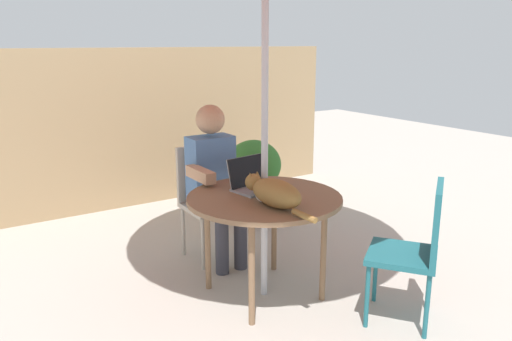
{
  "coord_description": "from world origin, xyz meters",
  "views": [
    {
      "loc": [
        -1.78,
        -2.62,
        1.68
      ],
      "look_at": [
        0.0,
        0.1,
        0.85
      ],
      "focal_mm": 35.68,
      "sensor_mm": 36.0,
      "label": 1
    }
  ],
  "objects": [
    {
      "name": "laptop",
      "position": [
        0.02,
        0.18,
        0.76
      ],
      "size": [
        0.33,
        0.29,
        0.21
      ],
      "color": "gray",
      "rests_on": "patio_table"
    },
    {
      "name": "chair_occupied",
      "position": [
        0.0,
        0.82,
        0.52
      ],
      "size": [
        0.4,
        0.4,
        0.88
      ],
      "color": "#B2A899",
      "rests_on": "ground"
    },
    {
      "name": "potted_plant_near_fence",
      "position": [
        0.74,
        1.27,
        0.44
      ],
      "size": [
        0.52,
        0.52,
        0.79
      ],
      "color": "#595654",
      "rests_on": "ground"
    },
    {
      "name": "patio_table",
      "position": [
        0.0,
        0.0,
        0.64
      ],
      "size": [
        1.01,
        1.01,
        0.7
      ],
      "color": "brown",
      "rests_on": "ground"
    },
    {
      "name": "chair_empty",
      "position": [
        0.57,
        -0.79,
        0.52
      ],
      "size": [
        0.56,
        0.56,
        0.88
      ],
      "color": "#1E606B",
      "rests_on": "ground"
    },
    {
      "name": "person_seated",
      "position": [
        0.0,
        0.66,
        0.69
      ],
      "size": [
        0.48,
        0.48,
        1.22
      ],
      "color": "#4C72A5",
      "rests_on": "ground"
    },
    {
      "name": "cat",
      "position": [
        -0.07,
        -0.2,
        0.78
      ],
      "size": [
        0.22,
        0.65,
        0.17
      ],
      "color": "olive",
      "rests_on": "patio_table"
    },
    {
      "name": "ground_plane",
      "position": [
        0.0,
        0.0,
        0.0
      ],
      "size": [
        14.0,
        14.0,
        0.0
      ],
      "primitive_type": "plane",
      "color": "#ADA399"
    },
    {
      "name": "fence_back",
      "position": [
        0.0,
        2.38,
        0.81
      ],
      "size": [
        4.72,
        0.08,
        1.62
      ],
      "primitive_type": "cube",
      "color": "tan",
      "rests_on": "ground"
    }
  ]
}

